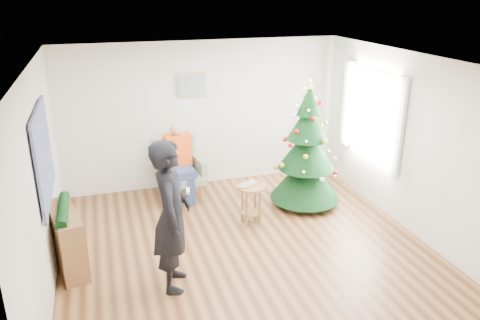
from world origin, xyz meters
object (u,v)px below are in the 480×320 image
object	(u,v)px
christmas_tree	(307,151)
stool	(251,205)
console	(67,240)
armchair	(179,177)
standing_man	(172,216)

from	to	relation	value
christmas_tree	stool	xyz separation A→B (m)	(-1.09, -0.42, -0.62)
stool	console	distance (m)	2.67
armchair	standing_man	xyz separation A→B (m)	(-0.51, -2.51, 0.56)
armchair	console	bearing A→B (deg)	-142.63
christmas_tree	console	xyz separation A→B (m)	(-3.72, -0.86, -0.54)
armchair	standing_man	world-z (taller)	standing_man
christmas_tree	standing_man	distance (m)	2.97
stool	standing_man	bearing A→B (deg)	-138.68
console	stool	bearing A→B (deg)	-3.94
armchair	console	distance (m)	2.46
christmas_tree	console	size ratio (longest dim) A/B	2.09
christmas_tree	standing_man	bearing A→B (deg)	-146.50
console	armchair	bearing A→B (deg)	31.23
standing_man	console	size ratio (longest dim) A/B	1.87
stool	console	xyz separation A→B (m)	(-2.63, -0.43, 0.08)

